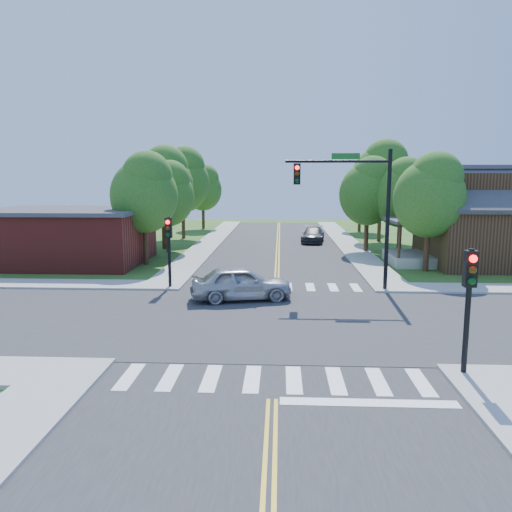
# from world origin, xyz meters

# --- Properties ---
(ground) EXTENTS (100.00, 100.00, 0.00)m
(ground) POSITION_xyz_m (0.00, 0.00, 0.00)
(ground) COLOR #2D531A
(ground) RESTS_ON ground
(road_ns) EXTENTS (10.00, 90.00, 0.04)m
(road_ns) POSITION_xyz_m (0.00, 0.00, 0.02)
(road_ns) COLOR #2D2D30
(road_ns) RESTS_ON ground
(road_ew) EXTENTS (90.00, 10.00, 0.04)m
(road_ew) POSITION_xyz_m (0.00, 0.00, 0.03)
(road_ew) COLOR #2D2D30
(road_ew) RESTS_ON ground
(intersection_patch) EXTENTS (10.20, 10.20, 0.06)m
(intersection_patch) POSITION_xyz_m (0.00, 0.00, 0.00)
(intersection_patch) COLOR #2D2D30
(intersection_patch) RESTS_ON ground
(sidewalk_ne) EXTENTS (40.00, 40.00, 0.14)m
(sidewalk_ne) POSITION_xyz_m (15.82, 15.82, 0.07)
(sidewalk_ne) COLOR #9E9B93
(sidewalk_ne) RESTS_ON ground
(sidewalk_nw) EXTENTS (40.00, 40.00, 0.14)m
(sidewalk_nw) POSITION_xyz_m (-15.82, 15.82, 0.07)
(sidewalk_nw) COLOR #9E9B93
(sidewalk_nw) RESTS_ON ground
(crosswalk_north) EXTENTS (8.85, 2.00, 0.01)m
(crosswalk_north) POSITION_xyz_m (0.00, 6.20, 0.05)
(crosswalk_north) COLOR white
(crosswalk_north) RESTS_ON ground
(crosswalk_south) EXTENTS (8.85, 2.00, 0.01)m
(crosswalk_south) POSITION_xyz_m (0.00, -6.20, 0.05)
(crosswalk_south) COLOR white
(crosswalk_south) RESTS_ON ground
(centerline) EXTENTS (0.30, 90.00, 0.01)m
(centerline) POSITION_xyz_m (0.00, 0.00, 0.05)
(centerline) COLOR yellow
(centerline) RESTS_ON ground
(stop_bar) EXTENTS (4.60, 0.45, 0.09)m
(stop_bar) POSITION_xyz_m (2.50, -7.60, 0.00)
(stop_bar) COLOR white
(stop_bar) RESTS_ON ground
(signal_mast_ne) EXTENTS (5.30, 0.42, 7.20)m
(signal_mast_ne) POSITION_xyz_m (3.91, 5.59, 4.85)
(signal_mast_ne) COLOR black
(signal_mast_ne) RESTS_ON ground
(signal_pole_se) EXTENTS (0.34, 0.42, 3.80)m
(signal_pole_se) POSITION_xyz_m (5.60, -5.62, 2.66)
(signal_pole_se) COLOR black
(signal_pole_se) RESTS_ON ground
(signal_pole_nw) EXTENTS (0.34, 0.42, 3.80)m
(signal_pole_nw) POSITION_xyz_m (-5.60, 5.58, 2.66)
(signal_pole_nw) COLOR black
(signal_pole_nw) RESTS_ON ground
(house_ne) EXTENTS (13.05, 8.80, 7.11)m
(house_ne) POSITION_xyz_m (15.11, 14.23, 3.33)
(house_ne) COLOR black
(house_ne) RESTS_ON ground
(building_nw) EXTENTS (10.40, 8.40, 3.73)m
(building_nw) POSITION_xyz_m (-14.20, 13.20, 1.88)
(building_nw) COLOR maroon
(building_nw) RESTS_ON ground
(tree_e_a) EXTENTS (4.36, 4.14, 7.41)m
(tree_e_a) POSITION_xyz_m (9.40, 11.40, 4.85)
(tree_e_a) COLOR #382314
(tree_e_a) RESTS_ON ground
(tree_e_b) EXTENTS (4.32, 4.10, 7.35)m
(tree_e_b) POSITION_xyz_m (9.30, 18.20, 4.81)
(tree_e_b) COLOR #382314
(tree_e_b) RESTS_ON ground
(tree_e_c) EXTENTS (5.46, 5.18, 9.27)m
(tree_e_c) POSITION_xyz_m (9.36, 26.31, 6.08)
(tree_e_c) COLOR #382314
(tree_e_c) RESTS_ON ground
(tree_e_d) EXTENTS (4.35, 4.14, 7.40)m
(tree_e_d) POSITION_xyz_m (8.88, 34.82, 4.85)
(tree_e_d) COLOR #382314
(tree_e_d) RESTS_ON ground
(tree_w_a) EXTENTS (4.44, 4.22, 7.56)m
(tree_w_a) POSITION_xyz_m (-8.76, 12.88, 4.95)
(tree_w_a) COLOR #382314
(tree_w_a) RESTS_ON ground
(tree_w_b) EXTENTS (4.95, 4.71, 8.42)m
(tree_w_b) POSITION_xyz_m (-9.27, 20.35, 5.52)
(tree_w_b) COLOR #382314
(tree_w_b) RESTS_ON ground
(tree_w_c) EXTENTS (5.16, 4.90, 8.77)m
(tree_w_c) POSITION_xyz_m (-9.07, 27.59, 5.74)
(tree_w_c) COLOR #382314
(tree_w_c) RESTS_ON ground
(tree_w_d) EXTENTS (4.30, 4.08, 7.31)m
(tree_w_d) POSITION_xyz_m (-8.55, 36.79, 4.78)
(tree_w_d) COLOR #382314
(tree_w_d) RESTS_ON ground
(tree_house) EXTENTS (4.40, 4.18, 7.47)m
(tree_house) POSITION_xyz_m (7.00, 19.27, 4.90)
(tree_house) COLOR #382314
(tree_house) RESTS_ON ground
(tree_bldg) EXTENTS (4.21, 4.00, 7.15)m
(tree_bldg) POSITION_xyz_m (-8.52, 18.56, 4.68)
(tree_bldg) COLOR #382314
(tree_bldg) RESTS_ON ground
(car_silver) EXTENTS (3.95, 5.60, 1.63)m
(car_silver) POSITION_xyz_m (-1.66, 3.25, 0.82)
(car_silver) COLOR #ABAEB2
(car_silver) RESTS_ON ground
(car_dgrey) EXTENTS (3.11, 5.16, 1.35)m
(car_dgrey) POSITION_xyz_m (3.13, 25.00, 0.68)
(car_dgrey) COLOR #2E3134
(car_dgrey) RESTS_ON ground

